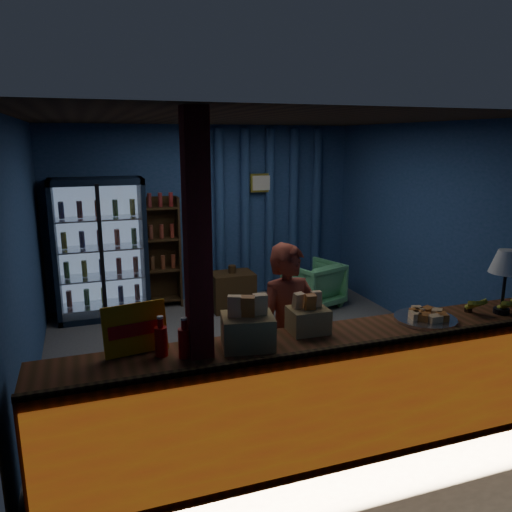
{
  "coord_description": "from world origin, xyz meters",
  "views": [
    {
      "loc": [
        -1.74,
        -5.03,
        2.4
      ],
      "look_at": [
        -0.05,
        -0.2,
        1.19
      ],
      "focal_mm": 35.0,
      "sensor_mm": 36.0,
      "label": 1
    }
  ],
  "objects_px": {
    "shopkeeper": "(289,333)",
    "pastry_tray": "(425,317)",
    "table_lamp": "(507,264)",
    "green_chair": "(313,284)"
  },
  "relations": [
    {
      "from": "shopkeeper",
      "to": "pastry_tray",
      "type": "bearing_deg",
      "value": -35.63
    },
    {
      "from": "green_chair",
      "to": "pastry_tray",
      "type": "relative_size",
      "value": 1.43
    },
    {
      "from": "table_lamp",
      "to": "green_chair",
      "type": "bearing_deg",
      "value": 93.49
    },
    {
      "from": "green_chair",
      "to": "table_lamp",
      "type": "bearing_deg",
      "value": 75.21
    },
    {
      "from": "shopkeeper",
      "to": "green_chair",
      "type": "distance_m",
      "value": 3.09
    },
    {
      "from": "shopkeeper",
      "to": "table_lamp",
      "type": "xyz_separation_m",
      "value": [
        1.72,
        -0.56,
        0.6
      ]
    },
    {
      "from": "shopkeeper",
      "to": "table_lamp",
      "type": "distance_m",
      "value": 1.91
    },
    {
      "from": "green_chair",
      "to": "pastry_tray",
      "type": "distance_m",
      "value": 3.26
    },
    {
      "from": "shopkeeper",
      "to": "table_lamp",
      "type": "height_order",
      "value": "shopkeeper"
    },
    {
      "from": "shopkeeper",
      "to": "table_lamp",
      "type": "relative_size",
      "value": 2.83
    }
  ]
}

